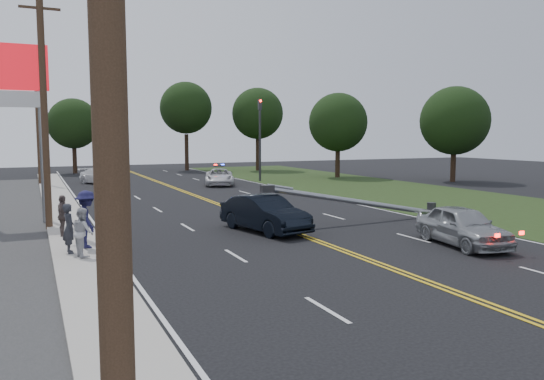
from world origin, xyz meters
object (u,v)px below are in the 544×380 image
traffic_signal (260,133)px  fallen_streetlight (365,202)px  emergency_b (101,176)px  bystander_b (83,232)px  bystander_a (69,228)px  bystander_d (63,216)px  utility_pole_far (38,121)px  bystander_c (87,219)px  crashed_sedan (265,214)px  emergency_a (219,177)px  pylon_sign (10,90)px  waiting_sedan (462,226)px  utility_pole_mid (44,109)px

traffic_signal → fallen_streetlight: 22.62m
emergency_b → bystander_b: size_ratio=2.74×
bystander_a → bystander_d: bystander_a is taller
utility_pole_far → emergency_b: (4.53, -1.23, -4.45)m
bystander_c → bystander_d: size_ratio=1.26×
traffic_signal → crashed_sedan: traffic_signal is taller
traffic_signal → bystander_a: (-17.04, -23.76, -3.26)m
emergency_a → bystander_d: (-12.61, -18.36, 0.26)m
bystander_a → fallen_streetlight: bearing=-88.2°
pylon_sign → crashed_sedan: bearing=-33.5°
traffic_signal → waiting_sedan: (-3.87, -27.82, -3.48)m
crashed_sedan → utility_pole_mid: bearing=139.8°
traffic_signal → utility_pole_far: (-17.50, 4.00, 0.88)m
bystander_d → emergency_b: bearing=7.1°
utility_pole_mid → bystander_d: 4.89m
emergency_a → crashed_sedan: bearing=-85.3°
waiting_sedan → emergency_b: 31.92m
fallen_streetlight → waiting_sedan: 5.84m
traffic_signal → bystander_b: bearing=-124.3°
traffic_signal → utility_pole_mid: utility_pole_mid is taller
fallen_streetlight → emergency_a: fallen_streetlight is taller
bystander_d → traffic_signal: bearing=-22.7°
waiting_sedan → bystander_a: bearing=172.1°
emergency_a → emergency_b: emergency_a is taller
fallen_streetlight → bystander_d: (-12.96, 1.48, -0.00)m
emergency_b → bystander_c: bearing=-124.6°
emergency_b → bystander_b: bearing=-124.7°
traffic_signal → bystander_a: traffic_signal is taller
emergency_a → bystander_c: bystander_c is taller
crashed_sedan → bystander_a: (-7.72, -1.49, 0.19)m
fallen_streetlight → emergency_a: (-0.35, 19.84, -0.26)m
crashed_sedan → waiting_sedan: bearing=-58.1°
utility_pole_far → bystander_d: (0.43, -24.52, -4.17)m
utility_pole_far → emergency_a: bearing=-25.3°
utility_pole_mid → bystander_d: (0.43, -2.52, -4.17)m
utility_pole_mid → bystander_a: size_ratio=6.04×
traffic_signal → bystander_b: size_ratio=4.43×
pylon_sign → emergency_b: size_ratio=1.84×
utility_pole_mid → bystander_c: bearing=-78.1°
fallen_streetlight → utility_pole_mid: 14.58m
crashed_sedan → emergency_b: bearing=85.7°
emergency_a → emergency_b: bearing=168.1°
emergency_b → bystander_c: 26.13m
bystander_a → bystander_b: bearing=-158.4°
fallen_streetlight → bystander_c: bystander_c is taller
utility_pole_far → crashed_sedan: utility_pole_far is taller
bystander_c → fallen_streetlight: bearing=-92.2°
bystander_d → bystander_b: bearing=-157.1°
bystander_d → bystander_a: bearing=-162.3°
bystander_b → emergency_b: bearing=-19.6°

